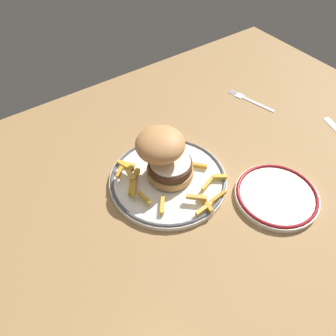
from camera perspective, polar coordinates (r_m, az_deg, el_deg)
The scene contains 6 objects.
ground_plane at distance 76.56cm, azimuth -0.90°, elevation -4.81°, with size 144.23×89.28×4.00cm, color #9C7548.
dinner_plate at distance 76.03cm, azimuth 0.00°, elevation -1.92°, with size 25.77×25.77×1.60cm.
burger at distance 72.43cm, azimuth -0.58°, elevation 2.25°, with size 14.51×14.43×10.95cm.
fries_pile at distance 74.14cm, azimuth -0.46°, elevation -1.88°, with size 20.39×25.06×2.23cm.
side_plate at distance 76.72cm, azimuth 17.47°, elevation -4.36°, with size 17.57×17.57×1.60cm.
fork at distance 101.31cm, azimuth 13.34°, elevation 10.84°, with size 4.74×14.32×0.36cm.
Camera 1 is at (-26.19, -39.04, 58.42)cm, focal length 36.98 mm.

